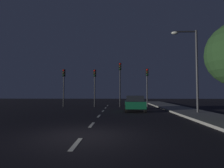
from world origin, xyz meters
The scene contains 14 objects.
ground_plane centered at (0.00, 7.00, 0.00)m, with size 80.00×80.00×0.00m, color black.
sidewalk_curb_right centered at (7.50, 7.00, 0.07)m, with size 3.00×40.00×0.15m, color gray.
lane_stripe_nearest centered at (0.00, -1.20, 0.00)m, with size 0.16×1.60×0.01m, color silver.
lane_stripe_second centered at (0.00, 2.60, 0.00)m, with size 0.16×1.60×0.01m, color silver.
lane_stripe_third centered at (0.00, 6.40, 0.00)m, with size 0.16×1.60×0.01m, color silver.
lane_stripe_fourth centered at (0.00, 10.20, 0.00)m, with size 0.16×1.60×0.01m, color silver.
lane_stripe_fifth centered at (0.00, 14.00, 0.00)m, with size 0.16×1.60×0.01m, color silver.
lane_stripe_sixth centered at (0.00, 17.80, 0.00)m, with size 0.16×1.60×0.01m, color silver.
traffic_signal_far_left centered at (-5.27, 15.46, 3.25)m, with size 0.32×0.38×4.61m.
traffic_signal_center_left centered at (-1.45, 15.46, 3.22)m, with size 0.32×0.38×4.57m.
traffic_signal_center_right centered at (1.66, 15.46, 3.74)m, with size 0.32×0.38×5.38m.
traffic_signal_far_right centered at (4.94, 15.46, 3.27)m, with size 0.32×0.38×4.65m.
car_stopped_ahead centered at (2.97, 10.33, 0.74)m, with size 1.97×4.02×1.45m.
street_lamp_right centered at (7.46, 7.85, 4.15)m, with size 2.10×0.36×6.81m.
Camera 1 is at (1.41, -7.57, 1.72)m, focal length 30.35 mm.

